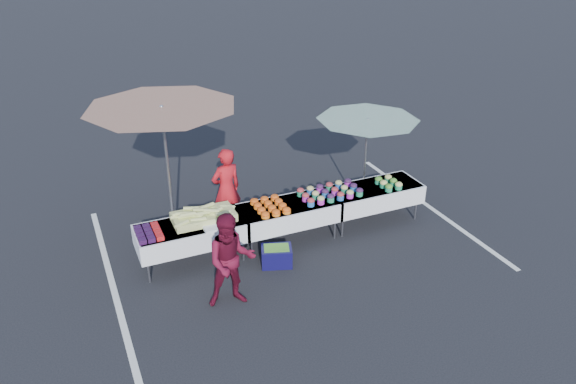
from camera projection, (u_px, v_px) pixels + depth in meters
name	position (u px, v px, depth m)	size (l,w,h in m)	color
ground	(288.00, 240.00, 10.44)	(80.00, 80.00, 0.00)	black
stripe_left	(111.00, 281.00, 9.29)	(0.10, 5.00, 0.00)	silver
stripe_right	(429.00, 207.00, 11.59)	(0.10, 5.00, 0.00)	silver
table_left	(191.00, 233.00, 9.53)	(1.86, 0.81, 0.75)	white
table_center	(288.00, 212.00, 10.18)	(1.86, 0.81, 0.75)	white
table_right	(373.00, 194.00, 10.82)	(1.86, 0.81, 0.75)	white
berry_punnets	(149.00, 233.00, 9.13)	(0.40, 0.54, 0.08)	black
corn_pile	(203.00, 216.00, 9.53)	(1.16, 0.57, 0.26)	#AABA5F
plastic_bags	(213.00, 228.00, 9.31)	(0.30, 0.25, 0.05)	white
carrot_bowls	(270.00, 206.00, 9.95)	(0.55, 0.69, 0.11)	orange
potato_cups	(330.00, 192.00, 10.37)	(1.14, 0.58, 0.16)	#2664B5
bean_baskets	(388.00, 183.00, 10.73)	(0.36, 0.50, 0.15)	#228A5A
vendor	(227.00, 189.00, 10.51)	(0.59, 0.39, 1.62)	red
customer	(231.00, 261.00, 8.44)	(0.75, 0.59, 1.55)	#5C0D22
umbrella_left	(163.00, 119.00, 9.32)	(2.73, 2.73, 2.63)	black
umbrella_right	(367.00, 127.00, 10.60)	(2.43, 2.43, 2.00)	black
storage_bin	(277.00, 256.00, 9.65)	(0.62, 0.53, 0.34)	#0F0C40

